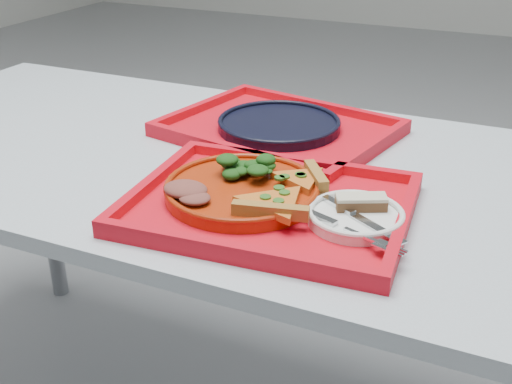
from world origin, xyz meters
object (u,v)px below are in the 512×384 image
dinner_plate (242,191)px  tray_main (270,208)px  dessert_bar (361,202)px  navy_plate (279,126)px  tray_far (279,132)px

dinner_plate → tray_main: bearing=-10.3°
dinner_plate → dessert_bar: bearing=3.7°
dinner_plate → navy_plate: (-0.07, 0.32, -0.00)m
dessert_bar → navy_plate: bearing=105.1°
tray_main → tray_far: size_ratio=1.00×
dessert_bar → tray_main: bearing=163.3°
tray_main → tray_far: same height
tray_main → dessert_bar: dessert_bar is taller
tray_far → dinner_plate: bearing=-66.8°
tray_main → dessert_bar: bearing=4.5°
tray_main → dessert_bar: 0.15m
tray_main → tray_far: bearing=105.6°
dinner_plate → navy_plate: size_ratio=1.00×
tray_far → dinner_plate: (0.07, -0.32, 0.02)m
dinner_plate → dessert_bar: size_ratio=3.05×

